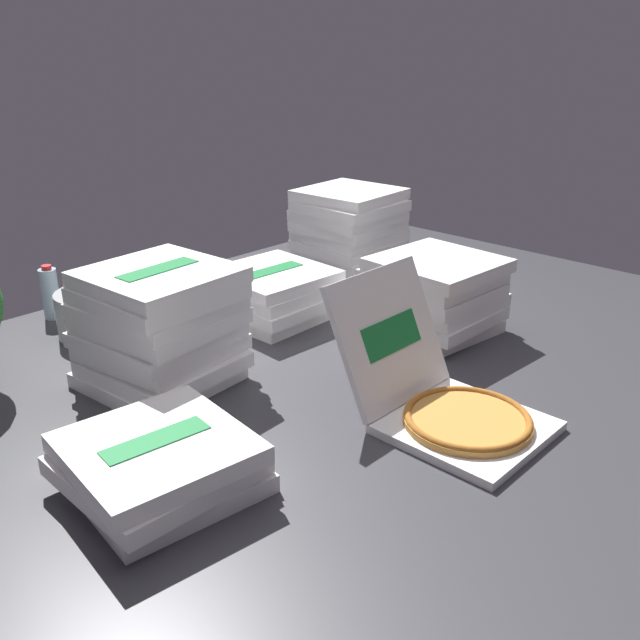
{
  "coord_description": "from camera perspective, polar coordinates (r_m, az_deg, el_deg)",
  "views": [
    {
      "loc": [
        -1.55,
        -1.34,
        1.0
      ],
      "look_at": [
        -0.03,
        0.1,
        0.14
      ],
      "focal_mm": 39.08,
      "sensor_mm": 36.0,
      "label": 1
    }
  ],
  "objects": [
    {
      "name": "water_bottle_3",
      "position": [
        2.81,
        -21.21,
        2.05
      ],
      "size": [
        0.07,
        0.07,
        0.21
      ],
      "color": "silver",
      "rests_on": "ground_plane"
    },
    {
      "name": "open_pizza_box",
      "position": [
        1.96,
        10.17,
        -6.28
      ],
      "size": [
        0.39,
        0.56,
        0.38
      ],
      "color": "white",
      "rests_on": "ground_plane"
    },
    {
      "name": "ground_plane",
      "position": [
        2.28,
        2.27,
        -3.97
      ],
      "size": [
        3.2,
        2.4,
        0.02
      ],
      "primitive_type": "cube",
      "color": "#38383D"
    },
    {
      "name": "pizza_stack_right_mid",
      "position": [
        2.65,
        -3.85,
        2.19
      ],
      "size": [
        0.41,
        0.41,
        0.19
      ],
      "color": "white",
      "rests_on": "ground_plane"
    },
    {
      "name": "ice_bucket",
      "position": [
        2.61,
        -17.89,
        0.54
      ],
      "size": [
        0.27,
        0.27,
        0.16
      ],
      "primitive_type": "cylinder",
      "color": "#B7BABF",
      "rests_on": "ground_plane"
    },
    {
      "name": "water_bottle_0",
      "position": [
        2.8,
        -14.43,
        2.85
      ],
      "size": [
        0.07,
        0.07,
        0.21
      ],
      "color": "silver",
      "rests_on": "ground_plane"
    },
    {
      "name": "pizza_stack_left_mid",
      "position": [
        2.15,
        -12.98,
        -0.6
      ],
      "size": [
        0.45,
        0.45,
        0.37
      ],
      "color": "white",
      "rests_on": "ground_plane"
    },
    {
      "name": "pizza_stack_left_far",
      "position": [
        1.7,
        -12.98,
        -11.41
      ],
      "size": [
        0.45,
        0.44,
        0.14
      ],
      "color": "white",
      "rests_on": "ground_plane"
    },
    {
      "name": "pizza_stack_right_far",
      "position": [
        3.18,
        2.41,
        7.37
      ],
      "size": [
        0.42,
        0.42,
        0.37
      ],
      "color": "white",
      "rests_on": "ground_plane"
    },
    {
      "name": "water_bottle_1",
      "position": [
        2.35,
        -14.86,
        -0.95
      ],
      "size": [
        0.07,
        0.07,
        0.21
      ],
      "color": "white",
      "rests_on": "ground_plane"
    },
    {
      "name": "pizza_stack_center_near",
      "position": [
        2.53,
        9.29,
        2.07
      ],
      "size": [
        0.43,
        0.44,
        0.28
      ],
      "color": "white",
      "rests_on": "ground_plane"
    },
    {
      "name": "water_bottle_2",
      "position": [
        2.38,
        -16.69,
        -0.87
      ],
      "size": [
        0.07,
        0.07,
        0.21
      ],
      "color": "silver",
      "rests_on": "ground_plane"
    }
  ]
}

